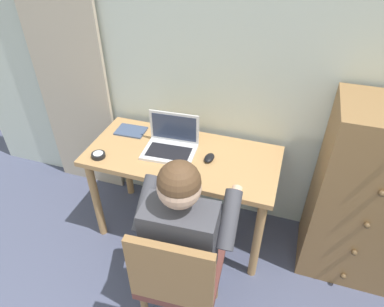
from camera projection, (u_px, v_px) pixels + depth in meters
The scene contains 10 objects.
wall_back at pixel (264, 66), 2.10m from camera, with size 4.80×0.05×2.50m, color silver.
curtain_panel at pixel (68, 67), 2.50m from camera, with size 0.61×0.03×2.18m, color #BCAD99.
desk at pixel (183, 167), 2.31m from camera, with size 1.28×0.59×0.73m.
dresser at pixel (364, 196), 2.08m from camera, with size 0.58×0.49×1.23m.
chair at pixel (178, 277), 1.77m from camera, with size 0.44×0.43×0.88m.
person_seated at pixel (187, 228), 1.80m from camera, with size 0.55×0.60×1.20m.
laptop at pixel (171, 143), 2.25m from camera, with size 0.35×0.27×0.24m.
computer_mouse at pixel (209, 158), 2.18m from camera, with size 0.06×0.10×0.03m, color black.
desk_clock at pixel (98, 155), 2.21m from camera, with size 0.09×0.09×0.03m.
notebook_pad at pixel (131, 131), 2.46m from camera, with size 0.21×0.15×0.01m, color #3D4C6B.
Camera 1 is at (0.19, 0.15, 2.08)m, focal length 31.67 mm.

